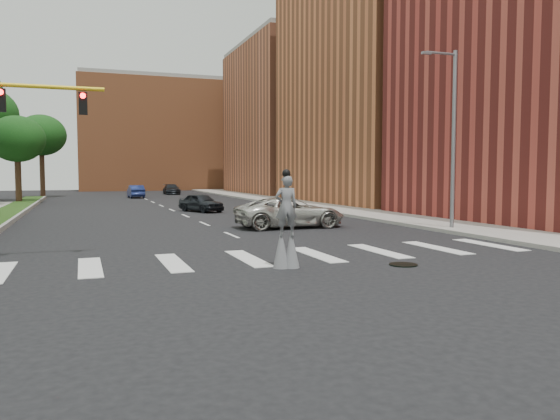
% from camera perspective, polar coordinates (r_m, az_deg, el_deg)
% --- Properties ---
extents(ground_plane, '(160.00, 160.00, 0.00)m').
position_cam_1_polar(ground_plane, '(18.36, 1.39, -5.35)').
color(ground_plane, black).
rests_on(ground_plane, ground).
extents(median_curb, '(0.20, 60.00, 0.28)m').
position_cam_1_polar(median_curb, '(37.17, -25.90, -0.79)').
color(median_curb, gray).
rests_on(median_curb, ground).
extents(sidewalk_right, '(5.00, 90.00, 0.18)m').
position_cam_1_polar(sidewalk_right, '(46.12, 4.49, 0.39)').
color(sidewalk_right, gray).
rests_on(sidewalk_right, ground).
extents(manhole, '(0.90, 0.90, 0.04)m').
position_cam_1_polar(manhole, '(17.96, 12.76, -5.59)').
color(manhole, black).
rests_on(manhole, ground).
extents(building_mid, '(16.00, 22.00, 24.00)m').
position_cam_1_polar(building_mid, '(55.65, 11.52, 13.25)').
color(building_mid, '#BE683C').
rests_on(building_mid, ground).
extents(building_far, '(16.00, 22.00, 20.00)m').
position_cam_1_polar(building_far, '(76.75, 1.96, 9.24)').
color(building_far, '#BC6845').
rests_on(building_far, ground).
extents(building_backdrop, '(26.00, 14.00, 18.00)m').
position_cam_1_polar(building_backdrop, '(95.89, -12.56, 7.50)').
color(building_backdrop, '#BE683C').
rests_on(building_backdrop, ground).
extents(streetlight, '(2.05, 0.20, 9.00)m').
position_cam_1_polar(streetlight, '(28.87, 17.54, 7.62)').
color(streetlight, slate).
rests_on(streetlight, ground).
extents(stilt_performer, '(0.84, 0.57, 3.07)m').
position_cam_1_polar(stilt_performer, '(16.90, 0.66, -1.85)').
color(stilt_performer, '#382316').
rests_on(stilt_performer, ground).
extents(suv_crossing, '(5.88, 2.71, 1.63)m').
position_cam_1_polar(suv_crossing, '(29.24, 1.06, -0.25)').
color(suv_crossing, beige).
rests_on(suv_crossing, ground).
extents(car_near, '(3.15, 4.40, 1.39)m').
position_cam_1_polar(car_near, '(41.17, -8.26, 0.77)').
color(car_near, black).
rests_on(car_near, ground).
extents(car_mid, '(1.71, 4.48, 1.46)m').
position_cam_1_polar(car_mid, '(65.07, -14.83, 1.88)').
color(car_mid, navy).
rests_on(car_mid, ground).
extents(car_far, '(1.99, 4.71, 1.36)m').
position_cam_1_polar(car_far, '(74.11, -11.26, 2.14)').
color(car_far, black).
rests_on(car_far, ground).
extents(tree_6, '(5.07, 5.07, 8.20)m').
position_cam_1_polar(tree_6, '(56.54, -25.79, 6.66)').
color(tree_6, '#382316').
rests_on(tree_6, ground).
extents(tree_7, '(5.62, 5.62, 9.65)m').
position_cam_1_polar(tree_7, '(69.78, -23.68, 7.14)').
color(tree_7, '#382316').
rests_on(tree_7, ground).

